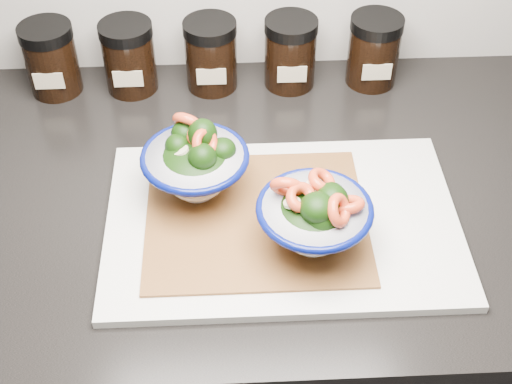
{
  "coord_description": "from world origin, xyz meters",
  "views": [
    {
      "loc": [
        -0.05,
        0.75,
        1.57
      ],
      "look_at": [
        -0.02,
        1.38,
        0.96
      ],
      "focal_mm": 50.0,
      "sensor_mm": 36.0,
      "label": 1
    }
  ],
  "objects_px": {
    "spice_jar_a": "(51,59)",
    "spice_jar_e": "(374,50)",
    "spice_jar_b": "(129,57)",
    "spice_jar_c": "(211,55)",
    "bowl_left": "(196,164)",
    "bowl_right": "(315,218)",
    "cutting_board": "(282,222)",
    "spice_jar_d": "(290,52)"
  },
  "relations": [
    {
      "from": "cutting_board",
      "to": "bowl_left",
      "type": "distance_m",
      "value": 0.13
    },
    {
      "from": "bowl_right",
      "to": "spice_jar_e",
      "type": "bearing_deg",
      "value": 70.05
    },
    {
      "from": "bowl_right",
      "to": "spice_jar_c",
      "type": "distance_m",
      "value": 0.38
    },
    {
      "from": "bowl_left",
      "to": "bowl_right",
      "type": "relative_size",
      "value": 1.0
    },
    {
      "from": "spice_jar_b",
      "to": "spice_jar_e",
      "type": "height_order",
      "value": "same"
    },
    {
      "from": "bowl_right",
      "to": "bowl_left",
      "type": "bearing_deg",
      "value": 144.58
    },
    {
      "from": "spice_jar_a",
      "to": "spice_jar_e",
      "type": "distance_m",
      "value": 0.5
    },
    {
      "from": "bowl_left",
      "to": "spice_jar_a",
      "type": "height_order",
      "value": "bowl_left"
    },
    {
      "from": "spice_jar_b",
      "to": "bowl_right",
      "type": "bearing_deg",
      "value": -55.26
    },
    {
      "from": "bowl_left",
      "to": "spice_jar_e",
      "type": "xyz_separation_m",
      "value": [
        0.27,
        0.26,
        -0.0
      ]
    },
    {
      "from": "spice_jar_a",
      "to": "spice_jar_d",
      "type": "bearing_deg",
      "value": 0.0
    },
    {
      "from": "bowl_left",
      "to": "spice_jar_b",
      "type": "distance_m",
      "value": 0.28
    },
    {
      "from": "spice_jar_c",
      "to": "spice_jar_e",
      "type": "relative_size",
      "value": 1.0
    },
    {
      "from": "spice_jar_b",
      "to": "spice_jar_c",
      "type": "relative_size",
      "value": 1.0
    },
    {
      "from": "spice_jar_b",
      "to": "spice_jar_a",
      "type": "bearing_deg",
      "value": 180.0
    },
    {
      "from": "bowl_left",
      "to": "bowl_right",
      "type": "xyz_separation_m",
      "value": [
        0.14,
        -0.1,
        0.0
      ]
    },
    {
      "from": "spice_jar_a",
      "to": "spice_jar_e",
      "type": "xyz_separation_m",
      "value": [
        0.5,
        0.0,
        0.0
      ]
    },
    {
      "from": "spice_jar_a",
      "to": "bowl_right",
      "type": "bearing_deg",
      "value": -44.29
    },
    {
      "from": "cutting_board",
      "to": "spice_jar_d",
      "type": "bearing_deg",
      "value": 83.78
    },
    {
      "from": "cutting_board",
      "to": "spice_jar_a",
      "type": "distance_m",
      "value": 0.46
    },
    {
      "from": "spice_jar_e",
      "to": "spice_jar_c",
      "type": "bearing_deg",
      "value": 180.0
    },
    {
      "from": "bowl_right",
      "to": "spice_jar_b",
      "type": "bearing_deg",
      "value": 124.74
    },
    {
      "from": "spice_jar_b",
      "to": "spice_jar_d",
      "type": "height_order",
      "value": "same"
    },
    {
      "from": "bowl_left",
      "to": "spice_jar_a",
      "type": "bearing_deg",
      "value": 131.19
    },
    {
      "from": "bowl_left",
      "to": "spice_jar_c",
      "type": "bearing_deg",
      "value": 85.66
    },
    {
      "from": "bowl_left",
      "to": "spice_jar_e",
      "type": "height_order",
      "value": "bowl_left"
    },
    {
      "from": "spice_jar_c",
      "to": "spice_jar_e",
      "type": "distance_m",
      "value": 0.25
    },
    {
      "from": "bowl_right",
      "to": "spice_jar_a",
      "type": "distance_m",
      "value": 0.52
    },
    {
      "from": "cutting_board",
      "to": "spice_jar_c",
      "type": "relative_size",
      "value": 3.98
    },
    {
      "from": "cutting_board",
      "to": "spice_jar_d",
      "type": "distance_m",
      "value": 0.32
    },
    {
      "from": "spice_jar_a",
      "to": "bowl_left",
      "type": "bearing_deg",
      "value": -48.81
    },
    {
      "from": "bowl_left",
      "to": "spice_jar_e",
      "type": "bearing_deg",
      "value": 43.36
    },
    {
      "from": "bowl_left",
      "to": "spice_jar_d",
      "type": "bearing_deg",
      "value": 61.06
    },
    {
      "from": "bowl_left",
      "to": "spice_jar_b",
      "type": "relative_size",
      "value": 1.24
    },
    {
      "from": "cutting_board",
      "to": "spice_jar_e",
      "type": "distance_m",
      "value": 0.36
    },
    {
      "from": "cutting_board",
      "to": "spice_jar_c",
      "type": "distance_m",
      "value": 0.33
    },
    {
      "from": "cutting_board",
      "to": "spice_jar_b",
      "type": "distance_m",
      "value": 0.38
    },
    {
      "from": "bowl_left",
      "to": "spice_jar_b",
      "type": "height_order",
      "value": "bowl_left"
    },
    {
      "from": "spice_jar_e",
      "to": "cutting_board",
      "type": "bearing_deg",
      "value": -117.74
    },
    {
      "from": "bowl_right",
      "to": "spice_jar_e",
      "type": "height_order",
      "value": "bowl_right"
    },
    {
      "from": "bowl_right",
      "to": "spice_jar_c",
      "type": "relative_size",
      "value": 1.24
    },
    {
      "from": "bowl_left",
      "to": "spice_jar_d",
      "type": "xyz_separation_m",
      "value": [
        0.14,
        0.26,
        -0.0
      ]
    }
  ]
}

